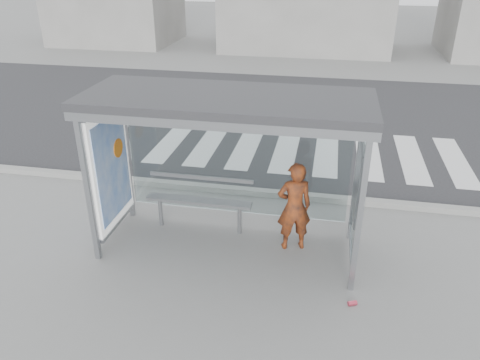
% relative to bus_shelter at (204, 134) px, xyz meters
% --- Properties ---
extents(ground, '(80.00, 80.00, 0.00)m').
position_rel_bus_shelter_xyz_m(ground, '(0.37, -0.06, -1.98)').
color(ground, slate).
rests_on(ground, ground).
extents(road, '(30.00, 10.00, 0.01)m').
position_rel_bus_shelter_xyz_m(road, '(0.37, 6.94, -1.98)').
color(road, '#252527').
rests_on(road, ground).
extents(curb, '(30.00, 0.18, 0.12)m').
position_rel_bus_shelter_xyz_m(curb, '(0.37, 1.89, -1.92)').
color(curb, gray).
rests_on(curb, ground).
extents(crosswalk, '(7.55, 3.00, 0.00)m').
position_rel_bus_shelter_xyz_m(crosswalk, '(1.37, 4.44, -1.98)').
color(crosswalk, silver).
rests_on(crosswalk, ground).
extents(bus_shelter, '(4.25, 1.65, 2.62)m').
position_rel_bus_shelter_xyz_m(bus_shelter, '(0.00, 0.00, 0.00)').
color(bus_shelter, gray).
rests_on(bus_shelter, ground).
extents(person, '(0.65, 0.52, 1.55)m').
position_rel_bus_shelter_xyz_m(person, '(1.42, 0.16, -1.21)').
color(person, orange).
rests_on(person, ground).
extents(bench, '(1.86, 0.32, 0.96)m').
position_rel_bus_shelter_xyz_m(bench, '(-0.25, 0.44, -1.42)').
color(bench, slate).
rests_on(bench, ground).
extents(soda_can, '(0.14, 0.11, 0.07)m').
position_rel_bus_shelter_xyz_m(soda_can, '(2.39, -1.12, -1.95)').
color(soda_can, '#D23D54').
rests_on(soda_can, ground).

